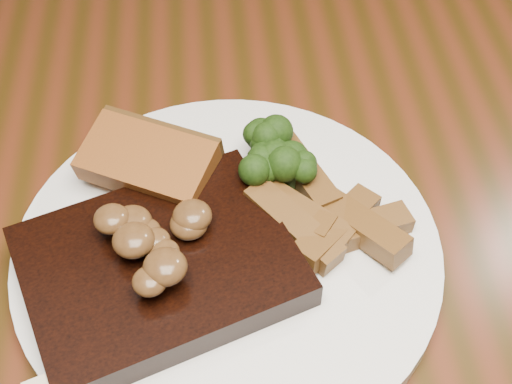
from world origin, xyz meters
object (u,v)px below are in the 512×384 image
chair_far (368,0)px  plate (228,253)px  steak (160,268)px  garlic_bread (150,178)px  dining_table (279,287)px  potato_wedges (315,217)px

chair_far → plate: chair_far is taller
chair_far → steak: (-0.30, -0.67, 0.26)m
plate → garlic_bread: bearing=131.2°
dining_table → garlic_bread: garlic_bread is taller
steak → potato_wedges: size_ratio=1.68×
chair_far → plate: 0.74m
steak → potato_wedges: (0.11, 0.04, -0.00)m
chair_far → plate: size_ratio=3.00×
garlic_bread → chair_far: bearing=88.8°
plate → steak: size_ratio=1.72×
garlic_bread → potato_wedges: potato_wedges is taller
dining_table → plate: (-0.04, -0.03, 0.10)m
chair_far → potato_wedges: size_ratio=8.70×
dining_table → potato_wedges: (0.02, -0.02, 0.12)m
plate → potato_wedges: size_ratio=2.90×
plate → potato_wedges: (0.07, 0.01, 0.02)m
chair_far → plate: (-0.26, -0.65, 0.24)m
steak → potato_wedges: steak is taller
plate → potato_wedges: bearing=12.1°
garlic_bread → potato_wedges: bearing=4.6°
garlic_bread → dining_table: bearing=8.0°
potato_wedges → steak: bearing=-162.3°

